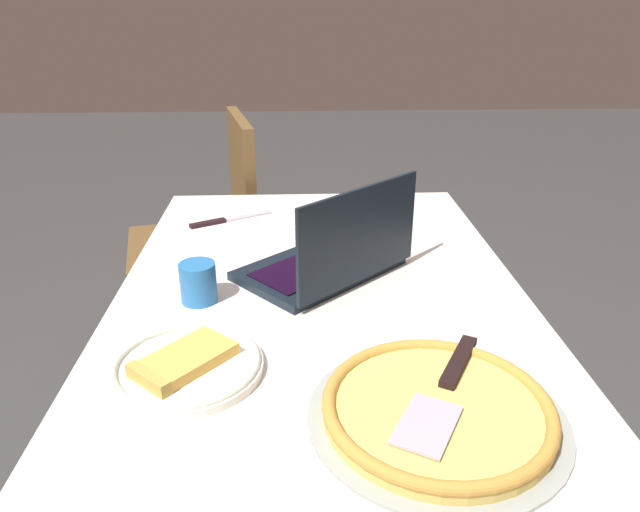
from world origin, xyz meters
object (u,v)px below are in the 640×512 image
object	(u,v)px
dining_table	(321,327)
laptop	(333,257)
pizza_plate	(186,365)
pizza_tray	(437,409)
chair_near	(212,228)
table_knife	(223,221)
drink_cup	(198,282)

from	to	relation	value
dining_table	laptop	world-z (taller)	laptop
pizza_plate	dining_table	bearing A→B (deg)	139.73
laptop	pizza_plate	world-z (taller)	laptop
pizza_tray	chair_near	xyz separation A→B (m)	(-1.30, -0.50, -0.22)
table_knife	pizza_tray	bearing A→B (deg)	25.81
chair_near	pizza_tray	bearing A→B (deg)	21.08
chair_near	dining_table	bearing A→B (deg)	21.41
pizza_tray	drink_cup	xyz separation A→B (m)	(-0.37, -0.39, 0.02)
laptop	table_knife	size ratio (longest dim) A/B	1.87
table_knife	chair_near	size ratio (longest dim) A/B	0.24
dining_table	pizza_plate	world-z (taller)	pizza_plate
laptop	pizza_plate	size ratio (longest dim) A/B	1.62
chair_near	pizza_plate	bearing A→B (deg)	5.88
laptop	chair_near	xyz separation A→B (m)	(-0.83, -0.38, -0.25)
dining_table	chair_near	distance (m)	0.97
dining_table	table_knife	world-z (taller)	table_knife
chair_near	table_knife	bearing A→B (deg)	12.39
laptop	pizza_plate	bearing A→B (deg)	-37.21
drink_cup	table_knife	bearing A→B (deg)	-179.90
laptop	pizza_tray	xyz separation A→B (m)	(0.47, 0.12, -0.03)
pizza_plate	chair_near	bearing A→B (deg)	-174.12
dining_table	pizza_plate	xyz separation A→B (m)	(0.27, -0.23, 0.10)
pizza_plate	chair_near	distance (m)	1.20
dining_table	drink_cup	distance (m)	0.28
dining_table	laptop	size ratio (longest dim) A/B	3.19
pizza_tray	drink_cup	size ratio (longest dim) A/B	4.63
dining_table	pizza_plate	size ratio (longest dim) A/B	5.17
pizza_tray	drink_cup	bearing A→B (deg)	-133.48
drink_cup	laptop	bearing A→B (deg)	109.92
drink_cup	chair_near	world-z (taller)	chair_near
dining_table	drink_cup	size ratio (longest dim) A/B	15.83
laptop	table_knife	xyz separation A→B (m)	(-0.34, -0.27, -0.04)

